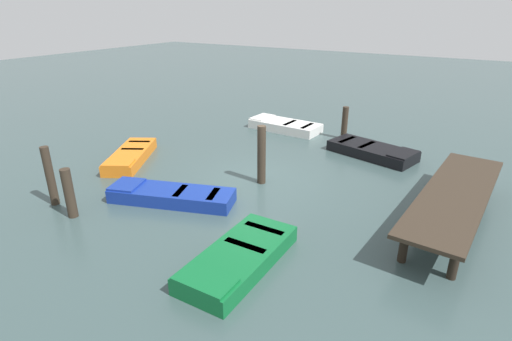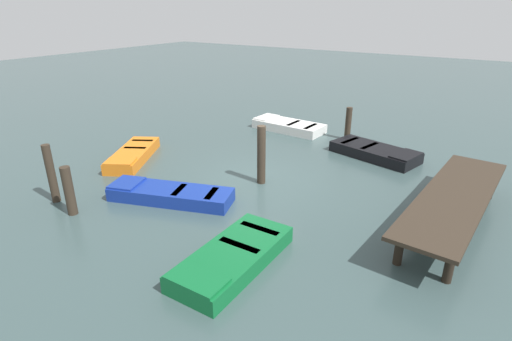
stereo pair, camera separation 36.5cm
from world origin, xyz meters
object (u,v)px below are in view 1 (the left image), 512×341
rowboat_green (239,258)px  rowboat_white (285,125)px  rowboat_blue (171,195)px  mooring_piling_near_left (262,155)px  dock_segment (455,195)px  rowboat_orange (131,156)px  rowboat_black (372,151)px  mooring_piling_far_left (69,193)px  mooring_piling_mid_right (345,123)px  mooring_piling_far_right (50,176)px

rowboat_green → rowboat_white: 10.85m
rowboat_blue → mooring_piling_near_left: bearing=-140.8°
dock_segment → rowboat_orange: 11.08m
rowboat_white → rowboat_orange: same height
rowboat_green → rowboat_black: same height
rowboat_blue → rowboat_green: same height
rowboat_white → rowboat_blue: bearing=97.1°
mooring_piling_far_left → mooring_piling_mid_right: 11.45m
rowboat_blue → mooring_piling_far_right: bearing=14.8°
mooring_piling_far_right → dock_segment: bearing=115.6°
dock_segment → mooring_piling_far_left: (5.11, -9.08, -0.12)m
rowboat_green → rowboat_orange: (-3.34, -7.16, -0.00)m
mooring_piling_mid_right → rowboat_black: bearing=48.8°
dock_segment → rowboat_white: dock_segment is taller
dock_segment → mooring_piling_far_left: 10.42m
rowboat_white → mooring_piling_far_right: bearing=80.8°
rowboat_black → mooring_piling_far_right: mooring_piling_far_right is taller
rowboat_blue → rowboat_orange: (-1.73, -3.62, 0.00)m
rowboat_black → mooring_piling_far_right: size_ratio=1.98×
rowboat_blue → dock_segment: bearing=-177.1°
rowboat_green → rowboat_black: bearing=176.1°
rowboat_white → mooring_piling_far_right: 10.62m
rowboat_blue → mooring_piling_far_right: mooring_piling_far_right is taller
dock_segment → mooring_piling_near_left: 5.77m
rowboat_orange → mooring_piling_near_left: bearing=69.9°
mooring_piling_far_left → rowboat_orange: bearing=-153.7°
mooring_piling_mid_right → rowboat_green: bearing=6.9°
rowboat_blue → rowboat_green: 3.88m
mooring_piling_far_right → rowboat_black: bearing=142.7°
rowboat_blue → rowboat_green: bearing=136.3°
mooring_piling_near_left → mooring_piling_far_right: bearing=-44.5°
rowboat_orange → mooring_piling_mid_right: bearing=109.6°
rowboat_green → rowboat_black: size_ratio=0.91×
mooring_piling_near_left → dock_segment: bearing=93.6°
dock_segment → rowboat_green: size_ratio=1.98×
mooring_piling_far_left → mooring_piling_far_right: 1.17m
dock_segment → mooring_piling_far_right: mooring_piling_far_right is taller
rowboat_blue → rowboat_black: size_ratio=1.09×
rowboat_orange → mooring_piling_near_left: mooring_piling_near_left is taller
rowboat_blue → rowboat_black: 8.15m
mooring_piling_far_right → rowboat_blue: bearing=123.9°
rowboat_blue → mooring_piling_far_left: mooring_piling_far_left is taller
dock_segment → mooring_piling_near_left: (0.36, -5.75, 0.14)m
mooring_piling_near_left → mooring_piling_mid_right: bearing=173.5°
rowboat_green → mooring_piling_far_left: mooring_piling_far_left is taller
rowboat_black → dock_segment: bearing=-36.7°
rowboat_blue → mooring_piling_near_left: size_ratio=1.98×
mooring_piling_far_right → rowboat_green: bearing=92.7°
mooring_piling_far_right → mooring_piling_near_left: bearing=135.5°
dock_segment → rowboat_black: size_ratio=1.79×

